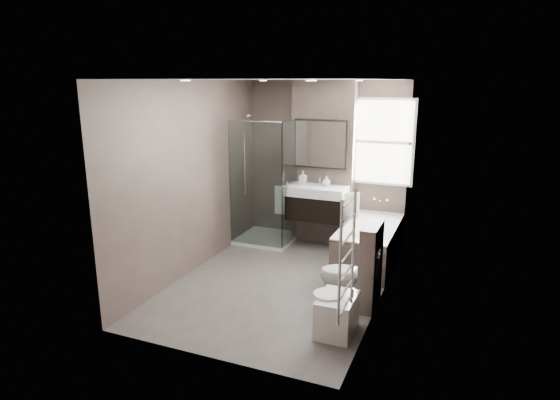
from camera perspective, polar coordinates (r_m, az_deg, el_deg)
The scene contains 15 objects.
room at distance 5.89m, azimuth 0.26°, elevation 1.74°, with size 2.70×3.90×2.70m.
vanity_pier at distance 7.54m, azimuth 5.32°, elevation 4.46°, with size 1.00×0.25×2.60m, color #544842.
vanity at distance 7.33m, azimuth 4.42°, elevation -0.28°, with size 0.95×0.47×0.66m.
mirror_cabinet at distance 7.33m, azimuth 5.00°, elevation 6.80°, with size 0.86×0.08×0.76m.
towel_left at distance 7.50m, azimuth 0.30°, elevation -0.06°, with size 0.24×0.06×0.44m, color white.
towel_right at distance 7.17m, azimuth 8.63°, elevation -0.90°, with size 0.24×0.06×0.44m, color white.
shower_enclosure at distance 7.58m, azimuth -1.20°, elevation -1.69°, with size 0.90×0.90×2.00m.
bathtub at distance 6.93m, azimuth 10.84°, elevation -5.04°, with size 0.75×1.60×0.57m.
window at distance 7.37m, azimuth 12.37°, elevation 6.92°, with size 0.98×0.06×1.33m.
toilet at distance 5.66m, azimuth 8.46°, elevation -9.06°, with size 0.40×0.70×0.71m, color white.
cistern_box at distance 5.58m, azimuth 10.98°, elevation -7.89°, with size 0.19×0.55×1.00m.
bidet at distance 5.08m, azimuth 6.88°, elevation -13.58°, with size 0.44×0.51×0.53m.
towel_radiator at distance 4.11m, azimuth 8.16°, elevation -6.70°, with size 0.03×0.49×1.10m.
soap_bottle_a at distance 7.35m, azimuth 2.81°, elevation 2.73°, with size 0.10×0.10×0.22m, color white.
soap_bottle_b at distance 7.30m, azimuth 5.67°, elevation 2.35°, with size 0.12×0.12×0.16m, color white.
Camera 1 is at (2.15, -5.34, 2.59)m, focal length 30.00 mm.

